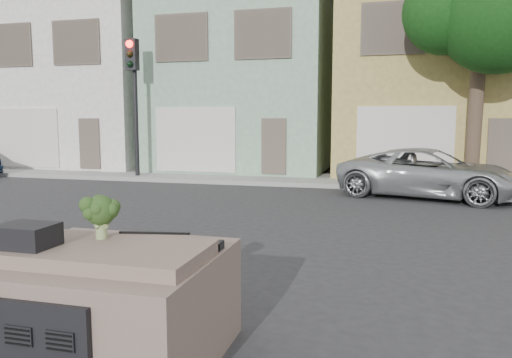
% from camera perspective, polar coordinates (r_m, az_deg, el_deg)
% --- Properties ---
extents(ground_plane, '(120.00, 120.00, 0.00)m').
position_cam_1_polar(ground_plane, '(7.71, -4.39, -9.97)').
color(ground_plane, '#303033').
rests_on(ground_plane, ground).
extents(sidewalk, '(40.00, 3.00, 0.15)m').
position_cam_1_polar(sidewalk, '(17.76, 6.90, -0.12)').
color(sidewalk, gray).
rests_on(sidewalk, ground).
extents(townhouse_white, '(7.20, 8.20, 7.55)m').
position_cam_1_polar(townhouse_white, '(25.37, -17.37, 10.09)').
color(townhouse_white, silver).
rests_on(townhouse_white, ground).
extents(townhouse_mint, '(7.20, 8.20, 7.55)m').
position_cam_1_polar(townhouse_mint, '(22.32, -0.56, 10.87)').
color(townhouse_mint, '#89AB90').
rests_on(townhouse_mint, ground).
extents(townhouse_tan, '(7.20, 8.20, 7.55)m').
position_cam_1_polar(townhouse_tan, '(21.56, 19.38, 10.63)').
color(townhouse_tan, tan).
rests_on(townhouse_tan, ground).
extents(silver_pickup, '(5.48, 3.59, 1.40)m').
position_cam_1_polar(silver_pickup, '(15.01, 19.14, -2.03)').
color(silver_pickup, '#A5A8AA').
rests_on(silver_pickup, ground).
extents(traffic_signal, '(0.40, 0.40, 5.10)m').
position_cam_1_polar(traffic_signal, '(18.74, -13.72, 7.69)').
color(traffic_signal, black).
rests_on(traffic_signal, ground).
extents(tree_near, '(4.40, 4.00, 8.50)m').
position_cam_1_polar(tree_near, '(17.06, 24.09, 13.11)').
color(tree_near, '#123D11').
rests_on(tree_near, ground).
extents(car_dashboard, '(2.00, 1.80, 1.12)m').
position_cam_1_polar(car_dashboard, '(4.95, -16.36, -13.17)').
color(car_dashboard, '#7A6459').
rests_on(car_dashboard, ground).
extents(instrument_hump, '(0.48, 0.38, 0.20)m').
position_cam_1_polar(instrument_hump, '(4.82, -24.74, -5.89)').
color(instrument_hump, black).
rests_on(instrument_hump, car_dashboard).
extents(wiper_arm, '(0.69, 0.15, 0.02)m').
position_cam_1_polar(wiper_arm, '(4.97, -11.53, -6.06)').
color(wiper_arm, black).
rests_on(wiper_arm, car_dashboard).
extents(broccoli, '(0.48, 0.48, 0.42)m').
position_cam_1_polar(broccoli, '(4.87, -17.30, -4.11)').
color(broccoli, '#223A16').
rests_on(broccoli, car_dashboard).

